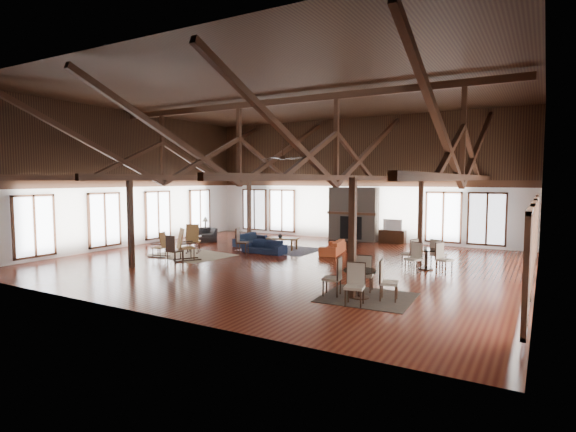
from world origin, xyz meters
The scene contains 31 objects.
floor centered at (0.00, 0.00, 0.00)m, with size 16.00×16.00×0.00m, color #622614.
ceiling centered at (0.00, 0.00, 6.00)m, with size 16.00×14.00×0.02m, color black.
wall_back centered at (0.00, 7.00, 3.00)m, with size 16.00×0.02×6.00m, color silver.
wall_front centered at (0.00, -7.00, 3.00)m, with size 16.00×0.02×6.00m, color silver.
wall_left centered at (-8.00, 0.00, 3.00)m, with size 0.02×14.00×6.00m, color silver.
wall_right centered at (8.00, 0.00, 3.00)m, with size 0.02×14.00×6.00m, color silver.
roof_truss centered at (0.00, 0.00, 4.03)m, with size 15.60×14.07×3.14m.
post_grid centered at (0.00, 0.00, 1.52)m, with size 8.16×7.16×3.05m.
fireplace centered at (0.00, 6.67, 1.29)m, with size 2.50×0.69×2.60m.
ceiling_fan centered at (0.50, -1.00, 3.73)m, with size 1.60×1.60×0.75m.
sofa_navy_front centered at (-1.69, 1.24, 0.26)m, with size 1.80×0.70×0.52m, color black.
sofa_navy_left centered at (-3.50, 2.85, 0.26)m, with size 0.70×1.80×0.53m, color #121D31.
sofa_orange centered at (0.75, 2.55, 0.26)m, with size 0.71×1.80×0.53m, color #AA4320.
coffee_table centered at (-1.54, 2.47, 0.45)m, with size 1.43×0.95×0.50m.
vase centered at (-1.62, 2.37, 0.60)m, with size 0.19×0.19×0.19m, color #B2B2B2.
armchair centered at (-6.03, 2.71, 0.32)m, with size 0.99×0.86×0.64m, color #2D2D30.
side_table_lamp centered at (-6.61, 3.40, 0.43)m, with size 0.45×0.45×1.15m.
rocking_chair_a centered at (-4.29, -0.09, 0.55)m, with size 0.88×1.03×1.18m.
rocking_chair_b centered at (-3.35, -1.64, 0.57)m, with size 0.93×1.05×1.21m.
rocking_chair_c centered at (-4.63, -1.53, 0.46)m, with size 0.83×0.57×0.97m.
side_chair_a centered at (-2.38, 0.52, 0.61)m, with size 0.56×0.56×1.04m.
side_chair_b centered at (-3.14, -2.44, 0.61)m, with size 0.47×0.47×1.04m.
cafe_table_near centered at (4.16, -3.37, 0.50)m, with size 1.96×1.96×1.00m.
cafe_table_far centered at (4.78, 1.15, 0.47)m, with size 1.83×1.83×0.95m.
cup_near centered at (4.14, -3.44, 0.76)m, with size 0.11×0.11×0.09m, color #B2B2B2.
cup_far centered at (4.76, 1.11, 0.73)m, with size 0.13×0.13×0.10m, color #B2B2B2.
tv_console centered at (1.94, 6.75, 0.30)m, with size 1.21×0.45×0.60m, color black.
television centered at (1.97, 6.75, 0.86)m, with size 0.90×0.12×0.52m, color #B2B2B2.
rug_tan centered at (-3.89, -0.60, 0.01)m, with size 2.92×2.30×0.01m, color tan.
rug_navy centered at (-1.58, 2.37, 0.01)m, with size 3.13×2.35×0.01m, color #1A1B4A.
rug_dark centered at (4.32, -3.24, 0.01)m, with size 2.24×2.04×0.01m, color black.
Camera 1 is at (8.14, -13.93, 3.00)m, focal length 28.00 mm.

